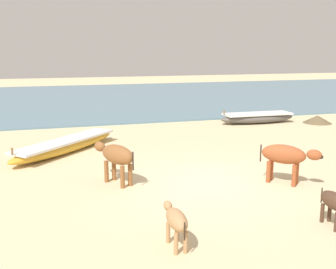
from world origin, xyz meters
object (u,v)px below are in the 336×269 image
at_px(calf_near_dark, 335,203).
at_px(cow_second_adult_brown, 116,156).
at_px(fishing_boat_3, 257,118).
at_px(calf_far_tan, 176,220).
at_px(fishing_boat_0, 66,145).
at_px(cow_adult_rust, 286,156).

distance_m(calf_near_dark, cow_second_adult_brown, 4.97).
xyz_separation_m(fishing_boat_3, cow_second_adult_brown, (-7.37, -6.39, 0.45)).
bearing_deg(calf_near_dark, fishing_boat_3, 161.38).
distance_m(calf_near_dark, calf_far_tan, 3.02).
relative_size(fishing_boat_0, calf_near_dark, 3.83).
bearing_deg(cow_adult_rust, fishing_boat_0, -176.12).
distance_m(fishing_boat_0, calf_far_tan, 7.13).
bearing_deg(fishing_boat_0, fishing_boat_3, 152.99).
bearing_deg(calf_near_dark, calf_far_tan, -89.28).
bearing_deg(fishing_boat_0, calf_near_dark, 76.23).
distance_m(calf_far_tan, cow_second_adult_brown, 3.51).
bearing_deg(cow_second_adult_brown, calf_near_dark, -165.16).
bearing_deg(calf_far_tan, fishing_boat_3, -36.04).
relative_size(calf_near_dark, calf_far_tan, 1.00).
height_order(fishing_boat_0, calf_far_tan, calf_far_tan).
xyz_separation_m(fishing_boat_3, cow_adult_rust, (-3.45, -7.57, 0.44)).
relative_size(calf_far_tan, cow_second_adult_brown, 0.72).
distance_m(cow_adult_rust, calf_near_dark, 2.49).
bearing_deg(fishing_boat_3, cow_adult_rust, 66.59).
bearing_deg(cow_adult_rust, fishing_boat_3, 112.58).
bearing_deg(cow_second_adult_brown, calf_far_tan, 157.92).
xyz_separation_m(fishing_boat_3, calf_far_tan, (-6.97, -9.87, 0.22)).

